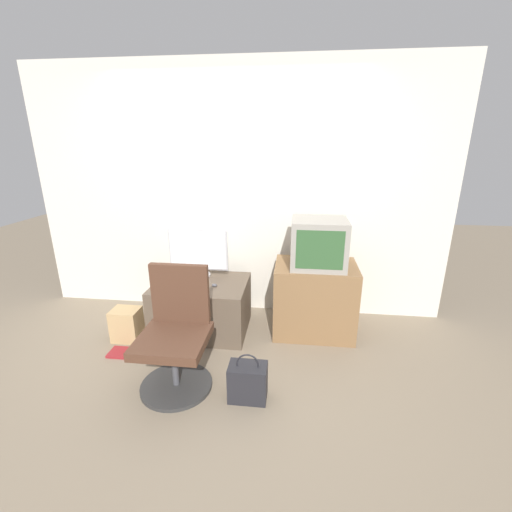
{
  "coord_description": "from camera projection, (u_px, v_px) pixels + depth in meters",
  "views": [
    {
      "loc": [
        0.62,
        -2.24,
        1.82
      ],
      "look_at": [
        0.25,
        0.91,
        0.76
      ],
      "focal_mm": 24.0,
      "sensor_mm": 36.0,
      "label": 1
    }
  ],
  "objects": [
    {
      "name": "ground_plane",
      "position": [
        212.0,
        380.0,
        2.76
      ],
      "size": [
        12.0,
        12.0,
        0.0
      ],
      "primitive_type": "plane",
      "color": "#7F705B"
    },
    {
      "name": "mouse",
      "position": [
        214.0,
        285.0,
        3.25
      ],
      "size": [
        0.05,
        0.04,
        0.03
      ],
      "color": "#4C4C51",
      "rests_on": "desk"
    },
    {
      "name": "cardboard_box_lower",
      "position": [
        127.0,
        324.0,
        3.29
      ],
      "size": [
        0.26,
        0.21,
        0.31
      ],
      "color": "tan",
      "rests_on": "ground_plane"
    },
    {
      "name": "main_monitor",
      "position": [
        198.0,
        253.0,
        3.44
      ],
      "size": [
        0.6,
        0.23,
        0.48
      ],
      "color": "#B2B2B7",
      "rests_on": "desk"
    },
    {
      "name": "book",
      "position": [
        120.0,
        353.0,
        3.09
      ],
      "size": [
        0.2,
        0.17,
        0.02
      ],
      "color": "maroon",
      "rests_on": "ground_plane"
    },
    {
      "name": "handbag",
      "position": [
        248.0,
        382.0,
        2.52
      ],
      "size": [
        0.28,
        0.18,
        0.38
      ],
      "color": "#232328",
      "rests_on": "ground_plane"
    },
    {
      "name": "desk",
      "position": [
        202.0,
        306.0,
        3.43
      ],
      "size": [
        0.9,
        0.68,
        0.51
      ],
      "color": "brown",
      "rests_on": "ground_plane"
    },
    {
      "name": "crt_tv",
      "position": [
        318.0,
        243.0,
        3.16
      ],
      "size": [
        0.5,
        0.45,
        0.45
      ],
      "color": "gray",
      "rests_on": "side_stand"
    },
    {
      "name": "side_stand",
      "position": [
        314.0,
        299.0,
        3.37
      ],
      "size": [
        0.78,
        0.56,
        0.71
      ],
      "color": "olive",
      "rests_on": "ground_plane"
    },
    {
      "name": "wall_back",
      "position": [
        237.0,
        194.0,
        3.59
      ],
      "size": [
        4.4,
        0.05,
        2.6
      ],
      "color": "silver",
      "rests_on": "ground_plane"
    },
    {
      "name": "keyboard",
      "position": [
        192.0,
        284.0,
        3.29
      ],
      "size": [
        0.31,
        0.11,
        0.01
      ],
      "color": "white",
      "rests_on": "desk"
    },
    {
      "name": "office_chair",
      "position": [
        176.0,
        338.0,
        2.61
      ],
      "size": [
        0.55,
        0.55,
        0.94
      ],
      "color": "#333333",
      "rests_on": "ground_plane"
    }
  ]
}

